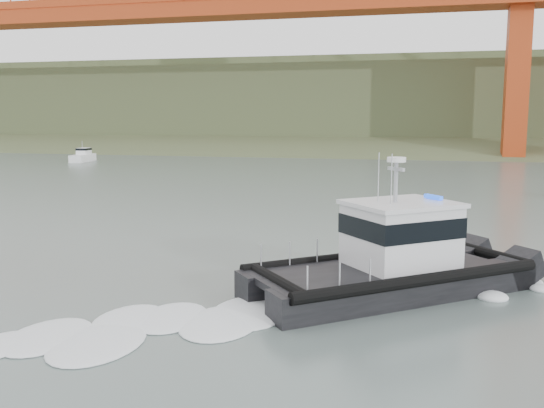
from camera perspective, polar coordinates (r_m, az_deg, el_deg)
The scene contains 4 objects.
ground at distance 18.04m, azimuth -6.48°, elevation -11.86°, with size 400.00×400.00×0.00m, color #4D5B56.
headlands at distance 141.45m, azimuth 11.86°, elevation 8.51°, with size 500.00×105.36×27.12m.
patrol_boat at distance 21.79m, azimuth 11.30°, elevation -5.01°, with size 10.25×9.37×4.96m.
motorboat at distance 86.37m, azimuth -17.36°, elevation 4.32°, with size 2.48×5.42×2.87m.
Camera 1 is at (6.05, -15.82, 6.22)m, focal length 40.00 mm.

